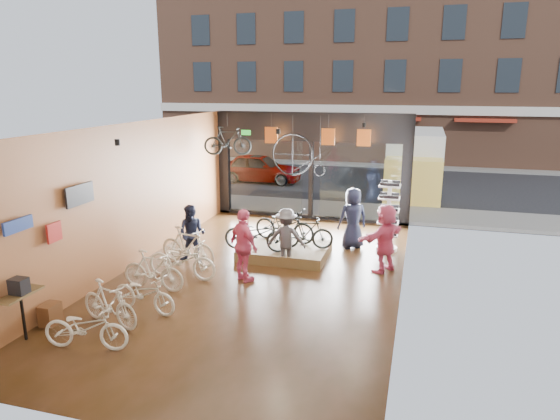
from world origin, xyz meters
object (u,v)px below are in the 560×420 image
at_px(customer_1, 192,234).
at_px(sunglasses_rack, 388,216).
at_px(box_truck, 414,164).
at_px(display_platform, 285,251).
at_px(floor_bike_1, 109,303).
at_px(display_bike_mid, 306,233).
at_px(display_bike_right, 284,225).
at_px(street_car, 259,168).
at_px(display_bike_left, 256,234).
at_px(floor_bike_3, 153,270).
at_px(customer_2, 244,246).
at_px(floor_bike_0, 86,327).
at_px(customer_5, 385,238).
at_px(hung_bike, 228,141).
at_px(penny_farthing, 301,156).
at_px(customer_3, 286,238).
at_px(floor_bike_4, 182,260).
at_px(customer_4, 353,218).
at_px(floor_bike_2, 144,293).
at_px(floor_bike_5, 187,246).

height_order(customer_1, sunglasses_rack, sunglasses_rack).
relative_size(box_truck, display_platform, 2.89).
bearing_deg(display_platform, box_truck, 70.65).
distance_m(floor_bike_1, display_bike_mid, 5.74).
bearing_deg(sunglasses_rack, display_bike_right, -160.69).
xyz_separation_m(street_car, display_bike_left, (3.50, -10.88, 0.07)).
bearing_deg(customer_1, floor_bike_1, -94.13).
xyz_separation_m(street_car, display_platform, (4.16, -10.33, -0.56)).
bearing_deg(floor_bike_3, floor_bike_1, -175.31).
height_order(box_truck, customer_2, box_truck).
relative_size(floor_bike_3, sunglasses_rack, 0.77).
height_order(display_bike_left, sunglasses_rack, sunglasses_rack).
xyz_separation_m(floor_bike_0, display_bike_right, (2.02, 6.36, 0.37)).
distance_m(box_truck, floor_bike_0, 16.19).
height_order(floor_bike_3, customer_2, customer_2).
bearing_deg(customer_5, box_truck, -150.00).
relative_size(floor_bike_1, display_bike_left, 0.85).
xyz_separation_m(display_platform, hung_bike, (-2.67, 2.53, 2.78)).
bearing_deg(floor_bike_3, display_bike_mid, -41.17).
bearing_deg(display_platform, customer_1, -155.22).
bearing_deg(penny_farthing, box_truck, 62.95).
height_order(customer_1, customer_3, customer_1).
bearing_deg(hung_bike, penny_farthing, -103.77).
height_order(box_truck, floor_bike_4, box_truck).
relative_size(display_bike_mid, customer_1, 0.95).
xyz_separation_m(display_bike_right, sunglasses_rack, (2.88, 0.87, 0.25)).
relative_size(customer_2, customer_3, 1.15).
height_order(customer_1, customer_4, customer_4).
height_order(display_bike_right, sunglasses_rack, sunglasses_rack).
distance_m(floor_bike_2, customer_1, 3.19).
xyz_separation_m(floor_bike_1, hung_bike, (-0.36, 7.48, 2.46)).
bearing_deg(display_platform, customer_5, -7.61).
height_order(display_platform, customer_4, customer_4).
relative_size(display_bike_left, hung_bike, 1.15).
relative_size(floor_bike_0, floor_bike_5, 0.93).
bearing_deg(floor_bike_5, floor_bike_3, -168.76).
xyz_separation_m(floor_bike_2, display_platform, (1.96, 4.22, -0.26)).
distance_m(display_platform, customer_5, 2.91).
bearing_deg(floor_bike_1, sunglasses_rack, -23.14).
height_order(box_truck, customer_4, box_truck).
bearing_deg(customer_5, floor_bike_5, -46.43).
xyz_separation_m(customer_4, penny_farthing, (-1.89, 1.27, 1.59)).
bearing_deg(floor_bike_0, floor_bike_4, -10.75).
bearing_deg(display_bike_left, floor_bike_3, 144.87).
xyz_separation_m(street_car, floor_bike_4, (2.11, -12.60, -0.23)).
bearing_deg(floor_bike_2, hung_bike, 15.10).
height_order(street_car, customer_2, customer_2).
bearing_deg(box_truck, customer_3, -106.81).
bearing_deg(floor_bike_0, floor_bike_1, -0.26).
bearing_deg(street_car, display_bike_right, -157.82).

